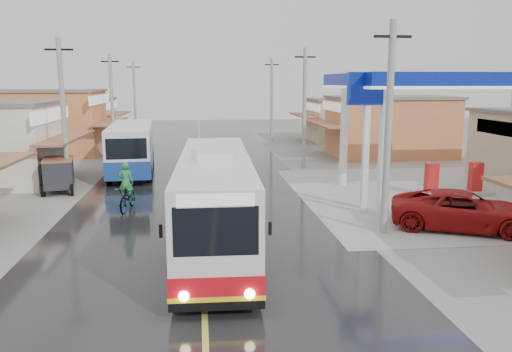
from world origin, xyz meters
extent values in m
plane|color=slate|center=(0.00, 0.00, 0.00)|extent=(120.00, 120.00, 0.00)
cube|color=black|center=(0.00, 15.00, 0.01)|extent=(12.00, 90.00, 0.02)
cube|color=#D8CC4C|center=(0.00, 15.00, 0.02)|extent=(0.15, 90.00, 0.01)
cube|color=gray|center=(13.00, 6.00, 0.01)|extent=(16.00, 16.00, 0.03)
cube|color=#0A1C91|center=(13.00, 6.00, 5.85)|extent=(12.00, 8.00, 0.70)
cube|color=white|center=(13.00, 6.00, 5.55)|extent=(12.10, 8.10, 0.12)
cylinder|color=white|center=(8.00, 9.00, 2.75)|extent=(0.44, 0.44, 5.50)
cylinder|color=white|center=(18.00, 9.00, 2.75)|extent=(0.44, 0.44, 5.50)
cylinder|color=white|center=(8.00, 3.00, 2.75)|extent=(0.44, 0.44, 5.50)
cube|color=gray|center=(13.00, 6.00, 0.10)|extent=(4.00, 1.20, 0.20)
cube|color=#B21919|center=(11.80, 6.00, 0.95)|extent=(0.60, 0.45, 1.50)
cube|color=#B21919|center=(14.20, 6.00, 0.95)|extent=(0.60, 0.45, 1.50)
cube|color=white|center=(7.20, 3.00, 3.00)|extent=(0.25, 0.25, 6.00)
cube|color=#0A1C91|center=(7.20, 3.00, 5.50)|extent=(1.80, 0.30, 1.40)
cube|color=silver|center=(0.48, -1.00, 1.91)|extent=(2.68, 11.28, 2.76)
cube|color=black|center=(0.48, -1.00, 0.44)|extent=(2.70, 11.30, 0.28)
cube|color=red|center=(0.48, -1.00, 0.91)|extent=(2.72, 11.32, 0.51)
cube|color=yellow|center=(0.48, -1.00, 0.60)|extent=(2.73, 11.33, 0.13)
cube|color=black|center=(0.49, -0.53, 2.22)|extent=(2.65, 8.95, 0.93)
cube|color=black|center=(0.30, -6.56, 2.31)|extent=(2.04, 0.18, 1.22)
cube|color=black|center=(0.65, 4.56, 2.31)|extent=(2.04, 0.18, 1.03)
cube|color=white|center=(0.30, -6.56, 3.06)|extent=(1.84, 0.18, 0.33)
cube|color=silver|center=(0.48, -1.00, 3.43)|extent=(1.21, 2.84, 0.28)
cylinder|color=black|center=(-0.66, -4.89, 0.53)|extent=(0.36, 1.04, 1.03)
cylinder|color=black|center=(1.37, -4.96, 0.53)|extent=(0.36, 1.04, 1.03)
cylinder|color=black|center=(-0.43, 2.58, 0.53)|extent=(0.36, 1.04, 1.03)
cylinder|color=black|center=(1.60, 2.52, 0.53)|extent=(0.36, 1.04, 1.03)
sphere|color=#FFF2CC|center=(-0.49, -6.60, 0.72)|extent=(0.27, 0.27, 0.26)
sphere|color=#FFF2CC|center=(1.10, -6.65, 0.72)|extent=(0.27, 0.27, 0.26)
cube|color=black|center=(-1.01, -6.26, 2.26)|extent=(0.08, 0.08, 0.33)
cube|color=black|center=(1.63, -6.35, 2.26)|extent=(0.08, 0.08, 0.33)
cube|color=silver|center=(-4.32, 14.27, 1.84)|extent=(3.15, 9.50, 2.60)
cube|color=navy|center=(-4.32, 14.27, 0.95)|extent=(3.19, 9.54, 1.04)
cube|color=black|center=(-4.32, 14.27, 2.20)|extent=(3.08, 7.95, 0.93)
cube|color=black|center=(-3.99, 9.66, 2.20)|extent=(2.20, 0.27, 1.14)
cylinder|color=black|center=(-5.20, 10.88, 0.54)|extent=(0.38, 1.06, 1.04)
cylinder|color=black|center=(-2.96, 11.04, 0.54)|extent=(0.38, 1.06, 1.04)
cylinder|color=black|center=(-5.67, 17.51, 0.54)|extent=(0.38, 1.06, 1.04)
cylinder|color=black|center=(-3.43, 17.67, 0.54)|extent=(0.38, 1.06, 1.04)
imported|color=maroon|center=(10.33, 0.14, 0.77)|extent=(6.11, 4.60, 1.54)
imported|color=black|center=(-3.36, 4.81, 0.55)|extent=(1.04, 2.19, 1.10)
imported|color=#2B8143|center=(-3.36, 4.57, 1.35)|extent=(0.73, 0.53, 1.84)
cube|color=#26262D|center=(-7.43, 8.93, 1.03)|extent=(1.80, 2.40, 1.41)
cube|color=brown|center=(-7.43, 8.93, 1.79)|extent=(1.86, 2.46, 0.11)
cylinder|color=black|center=(-8.03, 8.04, 0.33)|extent=(0.31, 0.68, 0.65)
cylinder|color=black|center=(-8.32, 9.53, 0.33)|extent=(0.31, 0.68, 0.65)
cylinder|color=black|center=(-6.61, 8.10, 0.33)|extent=(0.25, 0.66, 0.65)
cube|color=#26262D|center=(-9.48, 11.61, 0.92)|extent=(1.92, 2.28, 1.26)
cube|color=brown|center=(-9.48, 11.61, 1.60)|extent=(1.98, 2.34, 0.10)
cylinder|color=black|center=(-9.84, 10.72, 0.29)|extent=(0.39, 0.60, 0.58)
cylinder|color=black|center=(-10.37, 11.97, 0.29)|extent=(0.39, 0.60, 0.58)
cylinder|color=black|center=(-8.61, 11.03, 0.29)|extent=(0.33, 0.58, 0.58)
camera|label=1|loc=(-0.05, -17.95, 5.78)|focal=35.00mm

